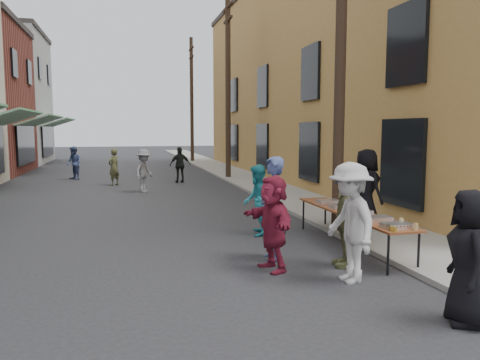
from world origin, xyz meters
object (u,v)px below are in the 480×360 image
utility_pole_far (192,101)px  serving_table (351,213)px  catering_tray_sausage (397,225)px  guest_front_c (257,200)px  guest_front_a (469,257)px  server (366,188)px  utility_pole_near (341,41)px  utility_pole_mid (228,86)px

utility_pole_far → serving_table: 25.96m
catering_tray_sausage → utility_pole_far: bearing=89.0°
serving_table → guest_front_c: 2.20m
utility_pole_far → guest_front_a: (-0.90, -29.53, -3.64)m
utility_pole_far → server: 24.54m
catering_tray_sausage → server: bearing=69.9°
utility_pole_near → catering_tray_sausage: size_ratio=18.00×
utility_pole_far → server: (0.61, -24.29, -3.47)m
utility_pole_far → guest_front_c: utility_pole_far is taller
utility_pole_mid → utility_pole_far: same height
guest_front_c → utility_pole_far: bearing=-168.7°
utility_pole_near → utility_pole_far: bearing=90.0°
utility_pole_mid → guest_front_c: utility_pole_mid is taller
server → catering_tray_sausage: bearing=147.2°
utility_pole_near → server: bearing=-25.2°
utility_pole_near → serving_table: utility_pole_near is taller
serving_table → guest_front_c: size_ratio=2.45×
utility_pole_far → guest_front_c: bearing=-94.9°
utility_pole_mid → guest_front_c: bearing=-99.7°
utility_pole_mid → server: bearing=-87.2°
utility_pole_mid → catering_tray_sausage: 15.78m
serving_table → guest_front_a: bearing=-95.9°
serving_table → catering_tray_sausage: 1.65m
utility_pole_near → guest_front_c: size_ratio=5.51×
utility_pole_mid → server: (0.61, -12.29, -3.47)m
utility_pole_mid → guest_front_a: 17.93m
utility_pole_far → serving_table: utility_pole_far is taller
utility_pole_near → guest_front_a: utility_pole_near is taller
utility_pole_near → guest_front_c: 4.23m
server → utility_pole_near: bearing=52.1°
serving_table → catering_tray_sausage: (-0.00, -1.65, 0.08)m
serving_table → server: size_ratio=2.14×
catering_tray_sausage → server: size_ratio=0.27×
catering_tray_sausage → guest_front_a: bearing=-100.3°
utility_pole_near → serving_table: (-0.50, -1.68, -3.79)m
guest_front_c → catering_tray_sausage: bearing=42.6°
serving_table → utility_pole_mid: bearing=87.9°
guest_front_a → guest_front_c: 5.52m
utility_pole_near → guest_front_a: 6.69m
catering_tray_sausage → utility_pole_mid: bearing=88.1°
guest_front_c → server: 2.70m
utility_pole_near → utility_pole_mid: same height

